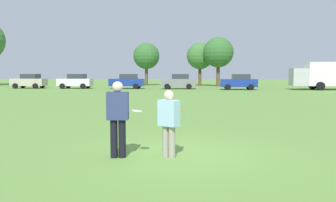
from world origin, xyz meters
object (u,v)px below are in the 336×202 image
object	(u,v)px
parked_car_mid_right	(179,81)
box_truck	(331,75)
player_thrower	(118,115)
parked_car_center	(127,81)
traffic_cone	(179,107)
frisbee	(137,111)
parked_car_mid_left	(76,81)
player_defender	(169,120)
parked_car_near_right	(239,82)
parked_car_near_left	(29,81)

from	to	relation	value
parked_car_mid_right	box_truck	world-z (taller)	box_truck
player_thrower	parked_car_center	world-z (taller)	parked_car_center
traffic_cone	parked_car_center	xyz separation A→B (m)	(-8.66, 25.24, 0.69)
frisbee	traffic_cone	distance (m)	10.06
frisbee	parked_car_mid_left	world-z (taller)	parked_car_mid_left
frisbee	player_defender	bearing A→B (deg)	3.76
parked_car_near_right	box_truck	distance (m)	10.47
player_thrower	parked_car_center	distance (m)	36.31
parked_car_near_right	box_truck	xyz separation A→B (m)	(10.42, 0.64, 0.83)
parked_car_near_left	parked_car_mid_left	bearing A→B (deg)	1.59
frisbee	player_thrower	bearing A→B (deg)	-164.00
player_thrower	parked_car_near_right	distance (m)	34.79
parked_car_mid_left	parked_car_mid_right	world-z (taller)	same
player_defender	traffic_cone	size ratio (longest dim) A/B	3.30
parked_car_near_right	parked_car_near_left	bearing A→B (deg)	178.76
frisbee	parked_car_near_right	xyz separation A→B (m)	(5.01, 34.24, -0.17)
parked_car_mid_left	parked_car_mid_right	size ratio (longest dim) A/B	1.00
player_defender	parked_car_mid_right	bearing A→B (deg)	94.67
parked_car_near_right	traffic_cone	bearing A→B (deg)	-101.46
frisbee	parked_car_mid_left	bearing A→B (deg)	113.33
parked_car_center	parked_car_mid_right	world-z (taller)	same
parked_car_mid_right	parked_car_center	bearing A→B (deg)	179.94
parked_car_mid_left	box_truck	size ratio (longest dim) A/B	0.50
parked_car_near_left	parked_car_mid_left	world-z (taller)	same
frisbee	parked_car_near_right	size ratio (longest dim) A/B	0.06
player_thrower	parked_car_mid_left	bearing A→B (deg)	112.67
traffic_cone	parked_car_near_right	bearing A→B (deg)	78.54
frisbee	parked_car_near_left	size ratio (longest dim) A/B	0.06
parked_car_center	parked_car_mid_left	bearing A→B (deg)	-177.45
player_defender	box_truck	xyz separation A→B (m)	(14.67, 34.83, 0.87)
parked_car_near_left	parked_car_near_right	world-z (taller)	same
traffic_cone	parked_car_near_right	size ratio (longest dim) A/B	0.11
parked_car_mid_right	parked_car_near_right	distance (m)	7.20
parked_car_mid_right	parked_car_near_right	world-z (taller)	same
parked_car_mid_right	frisbee	bearing A→B (deg)	-86.56
player_thrower	parked_car_mid_right	bearing A→B (deg)	92.75
parked_car_mid_left	parked_car_center	xyz separation A→B (m)	(6.52, 0.29, 0.00)
parked_car_center	frisbee	bearing A→B (deg)	-76.35
parked_car_mid_right	box_truck	xyz separation A→B (m)	(17.55, -0.38, 0.83)
player_thrower	parked_car_near_left	size ratio (longest dim) A/B	0.42
parked_car_mid_left	parked_car_center	size ratio (longest dim) A/B	1.00
parked_car_near_left	parked_car_near_right	bearing A→B (deg)	-1.24
parked_car_near_left	player_defender	bearing A→B (deg)	-57.79
player_defender	parked_car_near_right	distance (m)	34.45
parked_car_center	box_truck	size ratio (longest dim) A/B	0.50
traffic_cone	parked_car_near_left	world-z (taller)	parked_car_near_left
player_defender	parked_car_mid_right	distance (m)	35.33
player_thrower	frisbee	world-z (taller)	player_thrower
player_defender	parked_car_mid_left	distance (m)	38.35
parked_car_mid_left	frisbee	bearing A→B (deg)	-66.67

